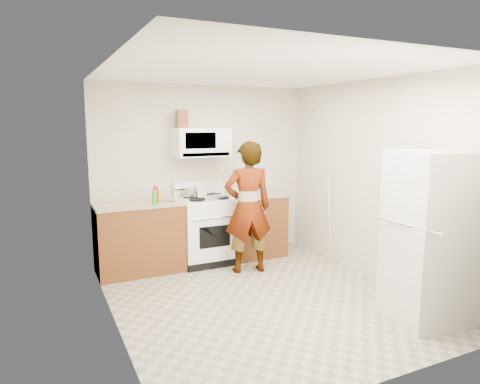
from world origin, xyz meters
TOP-DOWN VIEW (x-y plane):
  - floor at (0.00, 0.00)m, footprint 3.60×3.60m
  - back_wall at (0.00, 1.79)m, footprint 3.20×0.02m
  - right_wall at (1.59, 0.00)m, footprint 0.02×3.60m
  - cabinet_left at (-1.04, 1.49)m, footprint 1.12×0.62m
  - counter_left at (-1.04, 1.49)m, footprint 1.14×0.64m
  - cabinet_right at (0.68, 1.49)m, footprint 0.80×0.62m
  - counter_right at (0.68, 1.49)m, footprint 0.82×0.64m
  - gas_range at (-0.10, 1.48)m, footprint 0.76×0.65m
  - microwave at (-0.10, 1.61)m, footprint 0.76×0.38m
  - person at (0.26, 0.88)m, footprint 0.70×0.53m
  - fridge at (1.26, -1.15)m, footprint 0.81×0.81m
  - kettle at (0.77, 1.69)m, footprint 0.20×0.20m
  - jug at (-0.39, 1.60)m, footprint 0.14×0.14m
  - saucepan at (-0.28, 1.61)m, footprint 0.22×0.22m
  - tray at (-0.03, 1.33)m, footprint 0.29×0.23m
  - bottle_spray at (-0.83, 1.39)m, footprint 0.08×0.08m
  - bottle_hot_sauce at (-0.79, 1.36)m, footprint 0.06×0.06m
  - bottle_green_cap at (-0.89, 1.23)m, footprint 0.07×0.07m
  - pot_lid at (-0.69, 1.41)m, footprint 0.25×0.25m
  - broom at (1.56, 0.84)m, footprint 0.23×0.16m

SIDE VIEW (x-z plane):
  - floor at x=0.00m, z-range 0.00..0.00m
  - cabinet_left at x=-1.04m, z-range 0.00..0.90m
  - cabinet_right at x=0.68m, z-range 0.00..0.90m
  - gas_range at x=-0.10m, z-range -0.08..1.05m
  - broom at x=1.56m, z-range 0.01..1.19m
  - fridge at x=1.26m, z-range 0.00..1.70m
  - person at x=0.26m, z-range 0.00..1.74m
  - counter_left at x=-1.04m, z-range 0.90..0.93m
  - counter_right at x=0.68m, z-range 0.90..0.93m
  - pot_lid at x=-0.69m, z-range 0.94..0.95m
  - tray at x=-0.03m, z-range 0.93..0.98m
  - saucepan at x=-0.28m, z-range 0.95..1.07m
  - bottle_hot_sauce at x=-0.79m, z-range 0.94..1.09m
  - bottle_green_cap at x=-0.89m, z-range 0.94..1.12m
  - kettle at x=0.77m, z-range 0.94..1.13m
  - bottle_spray at x=-0.83m, z-range 0.94..1.15m
  - back_wall at x=0.00m, z-range 0.00..2.50m
  - right_wall at x=1.59m, z-range 0.00..2.50m
  - microwave at x=-0.10m, z-range 1.50..1.90m
  - jug at x=-0.39m, z-range 1.90..2.14m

